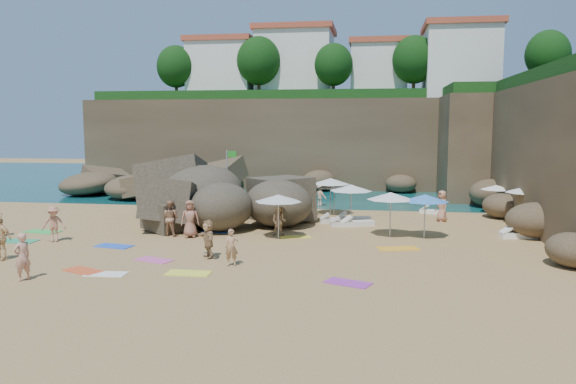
# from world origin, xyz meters

# --- Properties ---
(ground) EXTENTS (120.00, 120.00, 0.00)m
(ground) POSITION_xyz_m (0.00, 0.00, 0.00)
(ground) COLOR tan
(ground) RESTS_ON ground
(seawater) EXTENTS (120.00, 120.00, 0.00)m
(seawater) POSITION_xyz_m (0.00, 30.00, 0.00)
(seawater) COLOR #0C4751
(seawater) RESTS_ON ground
(cliff_back) EXTENTS (44.00, 8.00, 8.00)m
(cliff_back) POSITION_xyz_m (2.00, 25.00, 4.00)
(cliff_back) COLOR brown
(cliff_back) RESTS_ON ground
(cliff_corner) EXTENTS (10.00, 12.00, 8.00)m
(cliff_corner) POSITION_xyz_m (17.00, 20.00, 4.00)
(cliff_corner) COLOR brown
(cliff_corner) RESTS_ON ground
(rock_promontory) EXTENTS (12.00, 7.00, 2.00)m
(rock_promontory) POSITION_xyz_m (-11.00, 16.00, 0.00)
(rock_promontory) COLOR brown
(rock_promontory) RESTS_ON ground
(clifftop_buildings) EXTENTS (28.48, 9.48, 7.00)m
(clifftop_buildings) POSITION_xyz_m (2.96, 25.79, 11.24)
(clifftop_buildings) COLOR white
(clifftop_buildings) RESTS_ON cliff_back
(clifftop_trees) EXTENTS (35.60, 23.82, 4.40)m
(clifftop_trees) POSITION_xyz_m (4.78, 19.52, 11.26)
(clifftop_trees) COLOR #11380F
(clifftop_trees) RESTS_ON ground
(marina_masts) EXTENTS (3.10, 0.10, 6.00)m
(marina_masts) POSITION_xyz_m (-16.50, 30.00, 3.00)
(marina_masts) COLOR white
(marina_masts) RESTS_ON ground
(rock_outcrop) EXTENTS (10.25, 8.98, 3.42)m
(rock_outcrop) POSITION_xyz_m (-2.31, 3.24, 0.00)
(rock_outcrop) COLOR brown
(rock_outcrop) RESTS_ON ground
(flag_pole) EXTENTS (0.77, 0.24, 4.00)m
(flag_pole) POSITION_xyz_m (-3.45, 10.73, 2.55)
(flag_pole) COLOR silver
(flag_pole) RESTS_ON ground
(parasol_0) EXTENTS (2.19, 2.19, 2.08)m
(parasol_0) POSITION_xyz_m (4.25, 7.77, 1.90)
(parasol_0) COLOR silver
(parasol_0) RESTS_ON ground
(parasol_1) EXTENTS (2.37, 2.37, 2.24)m
(parasol_1) POSITION_xyz_m (1.93, 6.78, 2.06)
(parasol_1) COLOR silver
(parasol_1) RESTS_ON ground
(parasol_2) EXTENTS (2.44, 2.44, 2.31)m
(parasol_2) POSITION_xyz_m (5.45, 4.56, 2.12)
(parasol_2) COLOR silver
(parasol_2) RESTS_ON ground
(parasol_3) EXTENTS (1.97, 1.97, 1.87)m
(parasol_3) POSITION_xyz_m (14.58, 9.91, 1.71)
(parasol_3) COLOR silver
(parasol_3) RESTS_ON ground
(parasol_4) EXTENTS (2.38, 2.38, 2.25)m
(parasol_4) POSITION_xyz_m (15.38, 5.70, 2.07)
(parasol_4) COLOR silver
(parasol_4) RESTS_ON ground
(parasol_5) EXTENTS (2.48, 2.48, 2.35)m
(parasol_5) POSITION_xyz_m (4.02, 7.82, 2.16)
(parasol_5) COLOR silver
(parasol_5) RESTS_ON ground
(parasol_6) EXTENTS (2.01, 2.01, 1.90)m
(parasol_6) POSITION_xyz_m (2.05, 7.35, 1.74)
(parasol_6) COLOR silver
(parasol_6) RESTS_ON ground
(parasol_8) EXTENTS (2.44, 2.44, 2.31)m
(parasol_8) POSITION_xyz_m (7.61, 1.13, 2.12)
(parasol_8) COLOR silver
(parasol_8) RESTS_ON ground
(parasol_9) EXTENTS (2.39, 2.39, 2.26)m
(parasol_9) POSITION_xyz_m (2.00, -0.22, 2.07)
(parasol_9) COLOR silver
(parasol_9) RESTS_ON ground
(parasol_10) EXTENTS (2.38, 2.38, 2.25)m
(parasol_10) POSITION_xyz_m (9.33, 1.04, 2.06)
(parasol_10) COLOR silver
(parasol_10) RESTS_ON ground
(lounger_0) EXTENTS (1.97, 1.27, 0.29)m
(lounger_0) POSITION_xyz_m (5.87, 3.98, 0.15)
(lounger_0) COLOR white
(lounger_0) RESTS_ON ground
(lounger_1) EXTENTS (1.64, 1.22, 0.25)m
(lounger_1) POSITION_xyz_m (10.54, 9.18, 0.12)
(lounger_1) COLOR white
(lounger_1) RESTS_ON ground
(lounger_2) EXTENTS (1.91, 0.95, 0.28)m
(lounger_2) POSITION_xyz_m (4.55, 4.81, 0.14)
(lounger_2) COLOR silver
(lounger_2) RESTS_ON ground
(lounger_3) EXTENTS (2.10, 0.99, 0.31)m
(lounger_3) POSITION_xyz_m (5.60, 5.26, 0.16)
(lounger_3) COLOR white
(lounger_3) RESTS_ON ground
(lounger_4) EXTENTS (2.02, 0.88, 0.30)m
(lounger_4) POSITION_xyz_m (14.17, 1.80, 0.15)
(lounger_4) COLOR white
(lounger_4) RESTS_ON ground
(lounger_5) EXTENTS (1.85, 0.91, 0.27)m
(lounger_5) POSITION_xyz_m (5.21, 3.80, 0.14)
(lounger_5) COLOR silver
(lounger_5) RESTS_ON ground
(towel_0) EXTENTS (1.90, 1.21, 0.03)m
(towel_0) POSITION_xyz_m (-5.40, -3.24, 0.02)
(towel_0) COLOR blue
(towel_0) RESTS_ON ground
(towel_1) EXTENTS (1.79, 1.28, 0.03)m
(towel_1) POSITION_xyz_m (-2.46, -5.57, 0.01)
(towel_1) COLOR #E057A5
(towel_1) RESTS_ON ground
(towel_2) EXTENTS (1.81, 1.40, 0.03)m
(towel_2) POSITION_xyz_m (-4.54, -7.68, 0.01)
(towel_2) COLOR #EF5325
(towel_2) RESTS_ON ground
(towel_3) EXTENTS (1.95, 1.00, 0.03)m
(towel_3) POSITION_xyz_m (-10.67, -2.90, 0.02)
(towel_3) COLOR #2DA067
(towel_3) RESTS_ON ground
(towel_4) EXTENTS (1.71, 0.86, 0.03)m
(towel_4) POSITION_xyz_m (-0.31, -7.39, 0.02)
(towel_4) COLOR #FBFB42
(towel_4) RESTS_ON ground
(towel_5) EXTENTS (1.61, 0.89, 0.03)m
(towel_5) POSITION_xyz_m (-3.43, -8.00, 0.01)
(towel_5) COLOR white
(towel_5) RESTS_ON ground
(towel_6) EXTENTS (1.86, 1.40, 0.03)m
(towel_6) POSITION_xyz_m (5.89, -7.79, 0.01)
(towel_6) COLOR purple
(towel_6) RESTS_ON ground
(towel_8) EXTENTS (1.61, 0.93, 0.03)m
(towel_8) POSITION_xyz_m (-1.62, 1.16, 0.01)
(towel_8) COLOR #2A7AE1
(towel_8) RESTS_ON ground
(towel_10) EXTENTS (2.06, 1.37, 0.03)m
(towel_10) POSITION_xyz_m (7.92, -1.72, 0.02)
(towel_10) COLOR #FFAC28
(towel_10) RESTS_ON ground
(towel_11) EXTENTS (2.06, 1.28, 0.03)m
(towel_11) POSITION_xyz_m (-10.88, -0.45, 0.02)
(towel_11) COLOR green
(towel_11) RESTS_ON ground
(towel_12) EXTENTS (1.73, 1.20, 0.03)m
(towel_12) POSITION_xyz_m (2.80, 0.23, 0.01)
(towel_12) COLOR yellow
(towel_12) RESTS_ON ground
(person_stand_1) EXTENTS (1.04, 0.89, 1.88)m
(person_stand_1) POSITION_xyz_m (-3.67, -0.37, 0.94)
(person_stand_1) COLOR #A97754
(person_stand_1) RESTS_ON ground
(person_stand_2) EXTENTS (1.07, 0.91, 1.56)m
(person_stand_2) POSITION_xyz_m (3.02, 11.45, 0.78)
(person_stand_2) COLOR #E8A483
(person_stand_2) RESTS_ON ground
(person_stand_3) EXTENTS (0.49, 0.95, 1.54)m
(person_stand_3) POSITION_xyz_m (2.01, 0.48, 0.77)
(person_stand_3) COLOR #916B48
(person_stand_3) RESTS_ON ground
(person_stand_4) EXTENTS (0.90, 1.04, 1.87)m
(person_stand_4) POSITION_xyz_m (10.77, 6.28, 0.93)
(person_stand_4) COLOR tan
(person_stand_4) RESTS_ON ground
(person_stand_5) EXTENTS (1.45, 0.68, 1.51)m
(person_stand_5) POSITION_xyz_m (-9.63, 12.04, 0.76)
(person_stand_5) COLOR tan
(person_stand_5) RESTS_ON ground
(person_stand_6) EXTENTS (0.66, 0.77, 1.80)m
(person_stand_6) POSITION_xyz_m (-6.05, -9.26, 0.90)
(person_stand_6) COLOR tan
(person_stand_6) RESTS_ON ground
(person_lie_0) EXTENTS (1.73, 2.06, 0.47)m
(person_lie_0) POSITION_xyz_m (-8.80, -2.70, 0.23)
(person_lie_0) COLOR tan
(person_lie_0) RESTS_ON ground
(person_lie_1) EXTENTS (1.29, 1.96, 0.45)m
(person_lie_1) POSITION_xyz_m (-8.93, -6.52, 0.23)
(person_lie_1) COLOR #ECC286
(person_lie_1) RESTS_ON ground
(person_lie_2) EXTENTS (1.45, 2.09, 0.51)m
(person_lie_2) POSITION_xyz_m (-2.50, -0.65, 0.25)
(person_lie_2) COLOR #A06550
(person_lie_2) RESTS_ON ground
(person_lie_3) EXTENTS (2.22, 2.20, 0.44)m
(person_lie_3) POSITION_xyz_m (-0.30, -4.78, 0.22)
(person_lie_3) COLOR tan
(person_lie_3) RESTS_ON ground
(person_lie_4) EXTENTS (0.93, 1.58, 0.36)m
(person_lie_4) POSITION_xyz_m (1.06, -5.99, 0.18)
(person_lie_4) COLOR tan
(person_lie_4) RESTS_ON ground
(person_lie_5) EXTENTS (0.89, 1.60, 0.58)m
(person_lie_5) POSITION_xyz_m (1.94, 0.25, 0.29)
(person_lie_5) COLOR #DDAF7D
(person_lie_5) RESTS_ON ground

